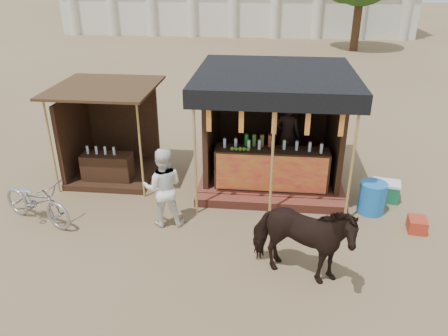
% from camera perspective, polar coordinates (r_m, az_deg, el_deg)
% --- Properties ---
extents(ground, '(120.00, 120.00, 0.00)m').
position_cam_1_polar(ground, '(8.37, -1.18, -11.54)').
color(ground, '#846B4C').
rests_on(ground, ground).
extents(main_stall, '(3.60, 3.61, 2.78)m').
position_cam_1_polar(main_stall, '(10.77, 6.43, 3.39)').
color(main_stall, brown).
rests_on(main_stall, ground).
extents(secondary_stall, '(2.40, 2.40, 2.38)m').
position_cam_1_polar(secondary_stall, '(11.46, -15.08, 3.07)').
color(secondary_stall, '#362013').
rests_on(secondary_stall, ground).
extents(cow, '(2.02, 1.38, 1.56)m').
position_cam_1_polar(cow, '(7.55, 10.00, -9.28)').
color(cow, black).
rests_on(cow, ground).
extents(motorbike, '(1.98, 1.31, 0.98)m').
position_cam_1_polar(motorbike, '(9.96, -23.30, -3.99)').
color(motorbike, '#9B9BA3').
rests_on(motorbike, ground).
extents(bystander, '(0.92, 0.77, 1.71)m').
position_cam_1_polar(bystander, '(9.00, -7.96, -2.53)').
color(bystander, white).
rests_on(bystander, ground).
extents(blue_barrel, '(0.72, 0.72, 0.71)m').
position_cam_1_polar(blue_barrel, '(10.10, 18.77, -3.69)').
color(blue_barrel, blue).
rests_on(blue_barrel, ground).
extents(red_crate, '(0.40, 0.45, 0.29)m').
position_cam_1_polar(red_crate, '(9.85, 23.89, -6.79)').
color(red_crate, '#A7301B').
rests_on(red_crate, ground).
extents(cooler, '(0.72, 0.56, 0.46)m').
position_cam_1_polar(cooler, '(10.77, 20.24, -2.79)').
color(cooler, '#176740').
rests_on(cooler, ground).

